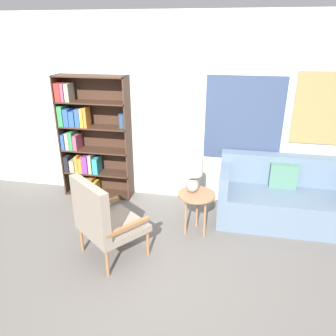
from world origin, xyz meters
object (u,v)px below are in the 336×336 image
Objects in this scene: bookshelf at (87,143)px; side_table at (196,199)px; armchair at (102,217)px; table_lamp at (193,171)px; couch at (281,198)px.

bookshelf is 3.30× the size of side_table.
armchair is (0.83, -1.52, -0.32)m from bookshelf.
side_table is at bearing -38.23° from table_lamp.
table_lamp is at bearing 40.44° from armchair.
bookshelf is at bearing 155.83° from side_table.
bookshelf is 1.88× the size of armchair.
couch is 1.25m from side_table.
bookshelf is 2.00m from side_table.
couch is at bearing -5.01° from bookshelf.
couch is 3.56× the size of table_lamp.
armchair reaches higher than couch.
couch is at bearing 23.13° from table_lamp.
couch reaches higher than side_table.
armchair is at bearing -139.56° from table_lamp.
bookshelf reaches higher than side_table.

